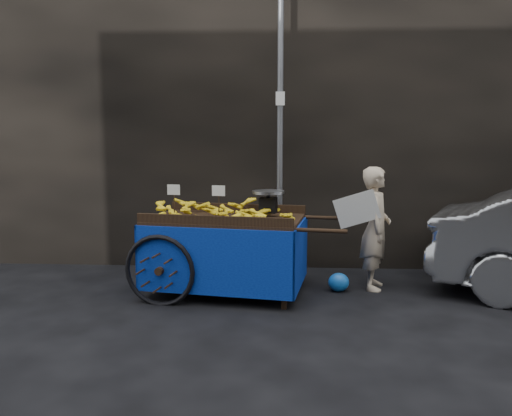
{
  "coord_description": "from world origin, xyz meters",
  "views": [
    {
      "loc": [
        0.33,
        -5.53,
        1.87
      ],
      "look_at": [
        0.02,
        0.5,
        1.03
      ],
      "focal_mm": 35.0,
      "sensor_mm": 36.0,
      "label": 1
    }
  ],
  "objects": [
    {
      "name": "ground",
      "position": [
        0.0,
        0.0,
        0.0
      ],
      "size": [
        80.0,
        80.0,
        0.0
      ],
      "primitive_type": "plane",
      "color": "black",
      "rests_on": "ground"
    },
    {
      "name": "building_wall",
      "position": [
        0.39,
        2.6,
        2.5
      ],
      "size": [
        13.5,
        2.0,
        5.0
      ],
      "color": "black",
      "rests_on": "ground"
    },
    {
      "name": "street_pole",
      "position": [
        0.3,
        1.3,
        2.01
      ],
      "size": [
        0.12,
        0.1,
        4.0
      ],
      "color": "slate",
      "rests_on": "ground"
    },
    {
      "name": "banana_cart",
      "position": [
        -0.39,
        0.38,
        0.84
      ],
      "size": [
        2.63,
        1.51,
        1.35
      ],
      "rotation": [
        0.0,
        0.0,
        -0.16
      ],
      "color": "black",
      "rests_on": "ground"
    },
    {
      "name": "vendor",
      "position": [
        1.49,
        0.63,
        0.77
      ],
      "size": [
        0.79,
        0.61,
        1.53
      ],
      "rotation": [
        0.0,
        0.0,
        1.39
      ],
      "color": "#CAB496",
      "rests_on": "ground"
    },
    {
      "name": "plastic_bag",
      "position": [
        1.04,
        0.47,
        0.12
      ],
      "size": [
        0.26,
        0.21,
        0.23
      ],
      "primitive_type": "ellipsoid",
      "color": "blue",
      "rests_on": "ground"
    }
  ]
}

